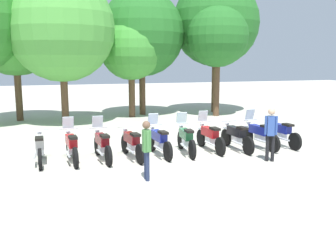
# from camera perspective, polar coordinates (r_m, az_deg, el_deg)

# --- Properties ---
(ground_plane) EXTENTS (80.00, 80.00, 0.00)m
(ground_plane) POSITION_cam_1_polar(r_m,az_deg,el_deg) (13.18, 0.65, -4.21)
(ground_plane) COLOR #BCB7A8
(motorcycle_0) EXTENTS (0.62, 2.19, 0.99)m
(motorcycle_0) POSITION_cam_1_polar(r_m,az_deg,el_deg) (12.61, -18.57, -3.02)
(motorcycle_0) COLOR black
(motorcycle_0) RESTS_ON ground_plane
(motorcycle_1) EXTENTS (0.62, 2.19, 1.37)m
(motorcycle_1) POSITION_cam_1_polar(r_m,az_deg,el_deg) (12.49, -14.20, -2.86)
(motorcycle_1) COLOR black
(motorcycle_1) RESTS_ON ground_plane
(motorcycle_2) EXTENTS (0.62, 2.19, 1.37)m
(motorcycle_2) POSITION_cam_1_polar(r_m,az_deg,el_deg) (12.49, -9.80, -2.70)
(motorcycle_2) COLOR black
(motorcycle_2) RESTS_ON ground_plane
(motorcycle_3) EXTENTS (0.62, 2.19, 0.99)m
(motorcycle_3) POSITION_cam_1_polar(r_m,az_deg,el_deg) (12.59, -5.43, -2.57)
(motorcycle_3) COLOR black
(motorcycle_3) RESTS_ON ground_plane
(motorcycle_4) EXTENTS (0.62, 2.19, 1.37)m
(motorcycle_4) POSITION_cam_1_polar(r_m,az_deg,el_deg) (12.90, -1.35, -2.17)
(motorcycle_4) COLOR black
(motorcycle_4) RESTS_ON ground_plane
(motorcycle_5) EXTENTS (0.62, 2.19, 1.37)m
(motorcycle_5) POSITION_cam_1_polar(r_m,az_deg,el_deg) (13.19, 2.67, -1.91)
(motorcycle_5) COLOR black
(motorcycle_5) RESTS_ON ground_plane
(motorcycle_6) EXTENTS (0.62, 2.19, 1.37)m
(motorcycle_6) POSITION_cam_1_polar(r_m,az_deg,el_deg) (13.66, 6.24, -1.55)
(motorcycle_6) COLOR black
(motorcycle_6) RESTS_ON ground_plane
(motorcycle_7) EXTENTS (0.62, 2.19, 0.99)m
(motorcycle_7) POSITION_cam_1_polar(r_m,az_deg,el_deg) (13.91, 10.15, -1.50)
(motorcycle_7) COLOR black
(motorcycle_7) RESTS_ON ground_plane
(motorcycle_8) EXTENTS (0.62, 2.19, 1.37)m
(motorcycle_8) POSITION_cam_1_polar(r_m,az_deg,el_deg) (14.41, 13.43, -1.17)
(motorcycle_8) COLOR black
(motorcycle_8) RESTS_ON ground_plane
(motorcycle_9) EXTENTS (0.62, 2.19, 0.99)m
(motorcycle_9) POSITION_cam_1_polar(r_m,az_deg,el_deg) (14.97, 16.48, -0.96)
(motorcycle_9) COLOR black
(motorcycle_9) RESTS_ON ground_plane
(person_0) EXTENTS (0.22, 0.40, 1.61)m
(person_0) POSITION_cam_1_polar(r_m,az_deg,el_deg) (10.18, -3.21, -3.02)
(person_0) COLOR #232D4C
(person_0) RESTS_ON ground_plane
(person_1) EXTENTS (0.39, 0.30, 1.72)m
(person_1) POSITION_cam_1_polar(r_m,az_deg,el_deg) (12.49, 15.08, -0.60)
(person_1) COLOR black
(person_1) RESTS_ON ground_plane
(tree_1) EXTENTS (4.58, 4.58, 6.95)m
(tree_1) POSITION_cam_1_polar(r_m,az_deg,el_deg) (21.79, -21.92, 12.94)
(tree_1) COLOR brown
(tree_1) RESTS_ON ground_plane
(tree_2) EXTENTS (5.25, 5.25, 7.36)m
(tree_2) POSITION_cam_1_polar(r_m,az_deg,el_deg) (20.05, -15.59, 13.82)
(tree_2) COLOR brown
(tree_2) RESTS_ON ground_plane
(tree_3) EXTENTS (3.50, 3.50, 5.59)m
(tree_3) POSITION_cam_1_polar(r_m,az_deg,el_deg) (21.69, -5.52, 11.40)
(tree_3) COLOR brown
(tree_3) RESTS_ON ground_plane
(tree_4) EXTENTS (4.91, 4.91, 7.16)m
(tree_4) POSITION_cam_1_polar(r_m,az_deg,el_deg) (22.65, -3.94, 13.56)
(tree_4) COLOR brown
(tree_4) RESTS_ON ground_plane
(tree_5) EXTENTS (3.49, 3.49, 6.28)m
(tree_5) POSITION_cam_1_polar(r_m,az_deg,el_deg) (22.27, 7.39, 13.08)
(tree_5) COLOR brown
(tree_5) RESTS_ON ground_plane
(tree_6) EXTENTS (5.22, 5.22, 8.03)m
(tree_6) POSITION_cam_1_polar(r_m,az_deg,el_deg) (24.07, 7.14, 15.00)
(tree_6) COLOR brown
(tree_6) RESTS_ON ground_plane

